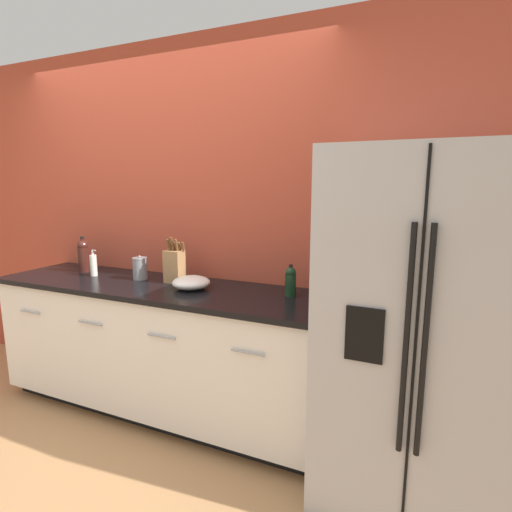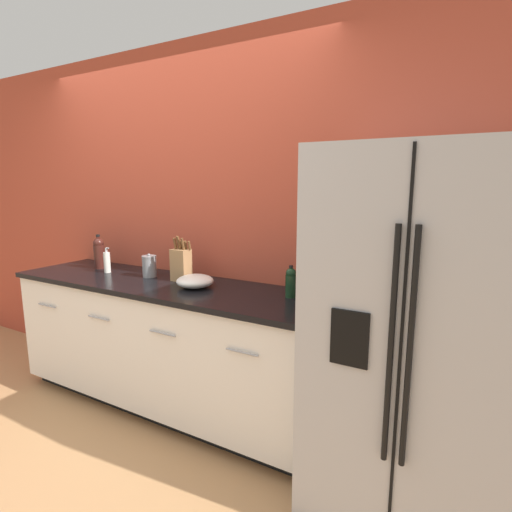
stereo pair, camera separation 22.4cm
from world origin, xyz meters
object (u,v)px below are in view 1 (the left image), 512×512
at_px(steel_canister, 140,268).
at_px(mixing_bowl, 191,283).
at_px(wine_bottle, 84,255).
at_px(refrigerator, 418,330).
at_px(oil_bottle, 291,281).
at_px(soap_dispenser, 94,265).
at_px(knife_block, 174,265).

xyz_separation_m(steel_canister, mixing_bowl, (0.48, -0.08, -0.04)).
distance_m(wine_bottle, mixing_bowl, 1.05).
bearing_deg(wine_bottle, mixing_bowl, -5.42).
relative_size(wine_bottle, steel_canister, 1.59).
bearing_deg(refrigerator, oil_bottle, 166.27).
relative_size(wine_bottle, mixing_bowl, 1.12).
relative_size(refrigerator, mixing_bowl, 7.21).
bearing_deg(mixing_bowl, soap_dispenser, 178.30).
xyz_separation_m(soap_dispenser, oil_bottle, (1.51, 0.07, 0.01)).
bearing_deg(refrigerator, mixing_bowl, 176.73).
distance_m(knife_block, soap_dispenser, 0.67).
xyz_separation_m(oil_bottle, steel_canister, (-1.12, -0.02, -0.01)).
bearing_deg(oil_bottle, knife_block, 179.94).
bearing_deg(steel_canister, wine_bottle, 177.90).
distance_m(refrigerator, soap_dispenser, 2.25).
bearing_deg(soap_dispenser, mixing_bowl, -1.70).
bearing_deg(refrigerator, soap_dispenser, 177.33).
height_order(oil_bottle, steel_canister, oil_bottle).
xyz_separation_m(knife_block, soap_dispenser, (-0.67, -0.08, -0.04)).
relative_size(refrigerator, wine_bottle, 6.42).
height_order(wine_bottle, soap_dispenser, wine_bottle).
height_order(knife_block, oil_bottle, knife_block).
height_order(soap_dispenser, steel_canister, soap_dispenser).
height_order(knife_block, wine_bottle, knife_block).
distance_m(knife_block, steel_canister, 0.28).
distance_m(wine_bottle, steel_canister, 0.56).
bearing_deg(wine_bottle, steel_canister, -2.10).
bearing_deg(mixing_bowl, wine_bottle, 174.58).
bearing_deg(soap_dispenser, refrigerator, -2.67).
height_order(knife_block, steel_canister, knife_block).
xyz_separation_m(wine_bottle, mixing_bowl, (1.04, -0.10, -0.09)).
bearing_deg(steel_canister, knife_block, 4.69).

